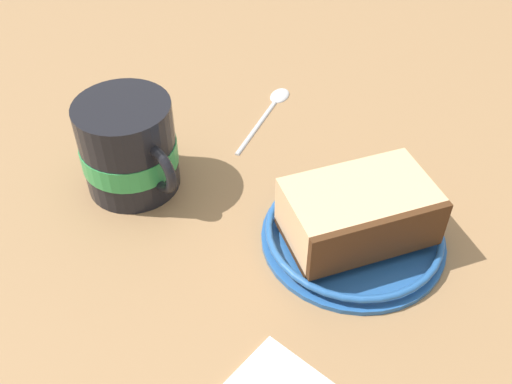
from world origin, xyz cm
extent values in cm
cube|color=#936D47|center=(0.00, 0.00, -1.56)|extent=(121.20, 121.20, 3.12)
cylinder|color=#26599E|center=(-8.47, -3.19, 0.48)|extent=(15.57, 15.57, 0.95)
torus|color=#26599E|center=(-8.47, -3.19, 1.25)|extent=(14.92, 14.92, 0.60)
cube|color=#472814|center=(-8.47, -3.19, 1.25)|extent=(10.92, 13.46, 0.60)
cube|color=#EAB27F|center=(-8.47, -3.19, 3.74)|extent=(10.92, 13.46, 4.38)
cube|color=#472814|center=(-11.86, -1.71, 3.74)|extent=(5.25, 10.99, 4.38)
cylinder|color=black|center=(10.25, 6.20, 4.39)|extent=(8.52, 8.52, 8.78)
cylinder|color=green|center=(10.25, 6.20, 3.68)|extent=(8.69, 8.69, 2.18)
cylinder|color=brown|center=(10.25, 6.20, 7.40)|extent=(7.50, 7.50, 0.40)
torus|color=black|center=(5.99, 6.10, 4.39)|extent=(4.80, 1.03, 4.78)
ellipsoid|color=silver|center=(11.19, -13.95, 0.40)|extent=(3.02, 3.55, 0.80)
cylinder|color=silver|center=(8.65, -8.02, 0.25)|extent=(4.36, 9.30, 0.50)
camera|label=1|loc=(-27.61, 25.92, 37.47)|focal=41.39mm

